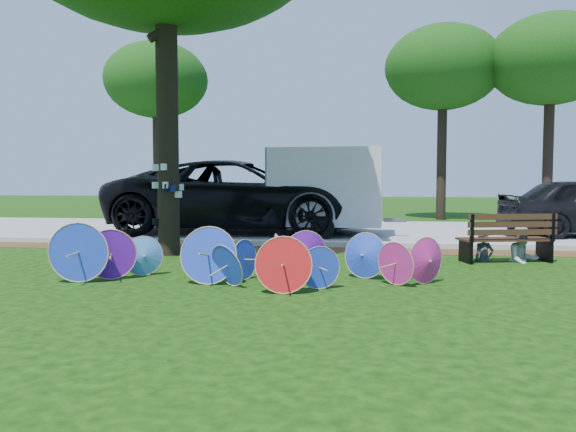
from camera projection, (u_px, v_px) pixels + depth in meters
The scene contains 11 objects.
ground at pixel (234, 289), 7.87m from camera, with size 90.00×90.00×0.00m, color black.
mulch_strip at pixel (281, 249), 12.32m from camera, with size 90.00×1.00×0.01m, color #472D16.
curb at pixel (285, 243), 13.01m from camera, with size 90.00×0.30×0.12m, color #B7B5AD.
street at pixel (304, 230), 17.12m from camera, with size 90.00×8.00×0.01m, color gray.
parasol_pile at pixel (234, 257), 8.41m from camera, with size 5.88×2.13×0.91m.
black_van at pixel (240, 197), 16.26m from camera, with size 3.46×7.51×2.09m, color black.
cargo_trailer at pixel (327, 187), 15.32m from camera, with size 2.97×1.88×2.68m, color silver.
park_bench at pixel (504, 238), 10.45m from camera, with size 1.72×0.65×0.90m, color black, non-canonical shape.
person_left at pixel (484, 233), 10.54m from camera, with size 0.39×0.26×1.07m, color #3D4354.
person_right at pixel (524, 227), 10.44m from camera, with size 0.63×0.49×1.29m, color silver.
bg_trees at pixel (370, 71), 21.72m from camera, with size 19.78×6.46×7.40m.
Camera 1 is at (1.79, -7.62, 1.52)m, focal length 35.00 mm.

